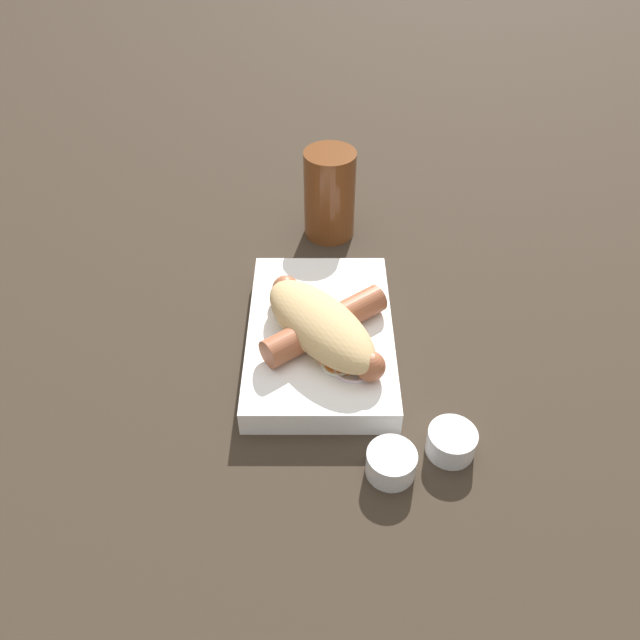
% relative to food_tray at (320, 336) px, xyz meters
% --- Properties ---
extents(ground_plane, '(3.00, 3.00, 0.00)m').
position_rel_food_tray_xyz_m(ground_plane, '(0.00, 0.00, -0.01)').
color(ground_plane, '#33281E').
extents(food_tray, '(0.24, 0.16, 0.03)m').
position_rel_food_tray_xyz_m(food_tray, '(0.00, 0.00, 0.00)').
color(food_tray, white).
rests_on(food_tray, ground_plane).
extents(bread_roll, '(0.17, 0.15, 0.04)m').
position_rel_food_tray_xyz_m(bread_roll, '(0.02, 0.00, 0.04)').
color(bread_roll, tan).
rests_on(bread_roll, food_tray).
extents(sausage, '(0.15, 0.14, 0.03)m').
position_rel_food_tray_xyz_m(sausage, '(0.01, 0.01, 0.03)').
color(sausage, '#9E5638').
rests_on(sausage, food_tray).
extents(pickled_veggies, '(0.06, 0.07, 0.01)m').
position_rel_food_tray_xyz_m(pickled_veggies, '(0.05, 0.03, 0.02)').
color(pickled_veggies, orange).
rests_on(pickled_veggies, food_tray).
extents(condiment_cup_near, '(0.05, 0.05, 0.03)m').
position_rel_food_tray_xyz_m(condiment_cup_near, '(0.16, 0.07, -0.00)').
color(condiment_cup_near, silver).
rests_on(condiment_cup_near, ground_plane).
extents(condiment_cup_far, '(0.05, 0.05, 0.03)m').
position_rel_food_tray_xyz_m(condiment_cup_far, '(0.14, 0.12, -0.00)').
color(condiment_cup_far, silver).
rests_on(condiment_cup_far, ground_plane).
extents(drink_glass, '(0.07, 0.07, 0.12)m').
position_rel_food_tray_xyz_m(drink_glass, '(-0.22, 0.01, 0.05)').
color(drink_glass, brown).
rests_on(drink_glass, ground_plane).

